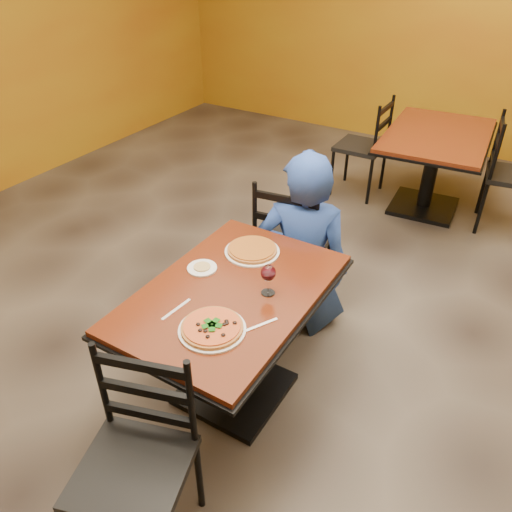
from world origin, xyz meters
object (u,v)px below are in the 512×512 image
Objects in this scene: table_main at (232,319)px; side_plate at (202,268)px; chair_main_near at (133,473)px; chair_main_far at (294,242)px; plate_far at (252,252)px; chair_second_left at (361,147)px; table_second at (434,153)px; pizza_main at (212,327)px; plate_main at (212,330)px; pizza_far at (252,249)px; wine_glass at (268,278)px; diner at (304,242)px.

table_main is 0.32m from side_plate.
chair_main_near is 0.96× the size of chair_main_far.
plate_far reaches higher than table_main.
chair_second_left is at bearing 92.87° from side_plate.
pizza_main is (-0.23, -3.13, 0.21)m from table_second.
plate_far is at bearing 105.74° from plate_main.
table_main is 7.69× the size of side_plate.
plate_far and side_plate have the same top height.
table_second is 4.89× the size of pizza_far.
chair_main_near is 3.34× the size of pizza_main.
chair_main_near is at bearing -80.68° from plate_far.
side_plate reaches higher than table_second.
chair_main_near is 3.39× the size of pizza_far.
pizza_far is 0.38m from wine_glass.
chair_main_far is at bearing 108.67° from wine_glass.
diner is 3.95× the size of plate_main.
chair_main_far reaches higher than plate_far.
wine_glass is at bearing 77.91° from pizza_main.
pizza_main reaches higher than side_plate.
table_second is 8.56× the size of side_plate.
chair_main_far is (-0.12, 0.94, -0.06)m from table_main.
table_second is 4.42× the size of plate_far.
plate_main is (-0.02, 0.60, 0.28)m from chair_main_near.
wine_glass is (0.08, 0.37, 0.07)m from pizza_main.
pizza_far reaches higher than table_second.
chair_main_near reaches higher than pizza_main.
diner is at bearing 93.98° from pizza_main.
plate_main is 0.39m from wine_glass.
pizza_far is at bearing 105.74° from pizza_main.
side_plate is at bearing -117.87° from pizza_far.
side_plate is (-0.11, -0.87, 0.26)m from chair_main_far.
chair_main_near is 3.06× the size of plate_main.
table_main is at bearing 80.11° from chair_main_near.
wine_glass reaches higher than plate_main.
chair_second_left is 5.34× the size of wine_glass.
chair_main_far is at bearing 7.31° from chair_second_left.
wine_glass is at bearing 10.88° from chair_second_left.
pizza_far is (0.28, -2.49, 0.29)m from chair_second_left.
chair_second_left is 6.01× the size of side_plate.
chair_main_near is at bearing -87.80° from plate_main.
chair_second_left is (-0.49, 3.74, 0.01)m from chair_main_near.
plate_main is at bearing -102.09° from wine_glass.
pizza_far reaches higher than table_main.
chair_main_far is at bearing 93.03° from pizza_far.
diner is 4.37× the size of pizza_far.
table_main is 0.38m from pizza_main.
chair_main_near is at bearing -82.75° from table_main.
pizza_far is (0.03, -0.59, 0.28)m from chair_main_far.
chair_main_far is at bearing 80.18° from chair_main_near.
table_second is 4.42× the size of plate_main.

